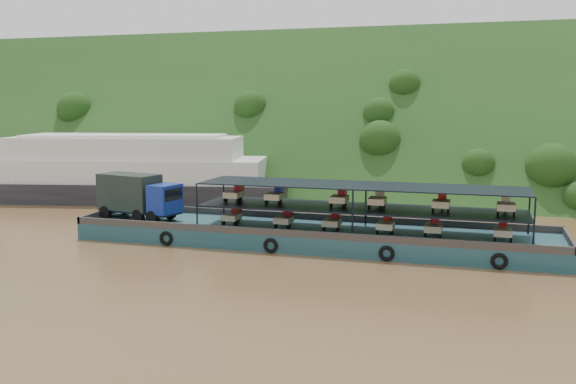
# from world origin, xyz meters

# --- Properties ---
(ground) EXTENTS (160.00, 160.00, 0.00)m
(ground) POSITION_xyz_m (0.00, 0.00, 0.00)
(ground) COLOR brown
(ground) RESTS_ON ground
(hillside) EXTENTS (140.00, 39.60, 39.60)m
(hillside) POSITION_xyz_m (0.00, 36.00, 0.00)
(hillside) COLOR #1A3B15
(hillside) RESTS_ON ground
(cargo_barge) EXTENTS (35.08, 7.18, 4.71)m
(cargo_barge) POSITION_xyz_m (-0.26, -1.20, 1.17)
(cargo_barge) COLOR #133D44
(cargo_barge) RESTS_ON ground
(passenger_ferry) EXTENTS (35.51, 15.58, 6.98)m
(passenger_ferry) POSITION_xyz_m (-23.36, 13.98, 3.02)
(passenger_ferry) COLOR black
(passenger_ferry) RESTS_ON ground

